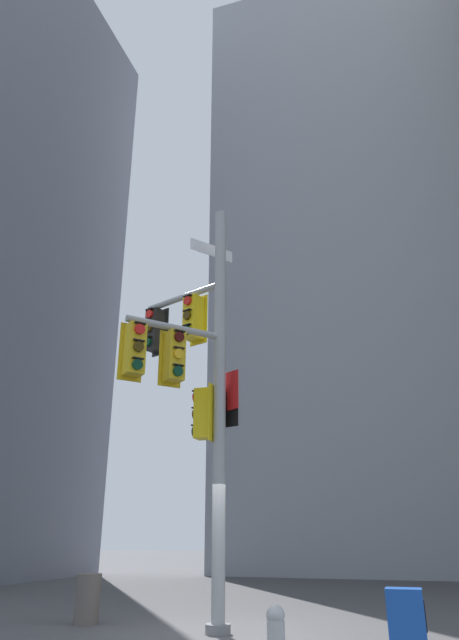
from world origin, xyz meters
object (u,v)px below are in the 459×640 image
(signal_pole_assembly, at_px, (193,371))
(newspaper_box, at_px, (408,632))
(trash_bin, at_px, (88,599))
(fire_hydrant, at_px, (276,639))

(signal_pole_assembly, distance_m, newspaper_box, 6.13)
(newspaper_box, bearing_deg, trash_bin, 156.21)
(signal_pole_assembly, relative_size, trash_bin, 9.53)
(signal_pole_assembly, height_order, newspaper_box, signal_pole_assembly)
(newspaper_box, xyz_separation_m, trash_bin, (-6.04, 2.66, -0.04))
(fire_hydrant, xyz_separation_m, trash_bin, (-4.49, 3.10, 0.04))
(signal_pole_assembly, bearing_deg, trash_bin, 169.07)
(signal_pole_assembly, xyz_separation_m, trash_bin, (-2.25, 0.44, -4.31))
(fire_hydrant, height_order, newspaper_box, newspaper_box)
(fire_hydrant, relative_size, newspaper_box, 0.80)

